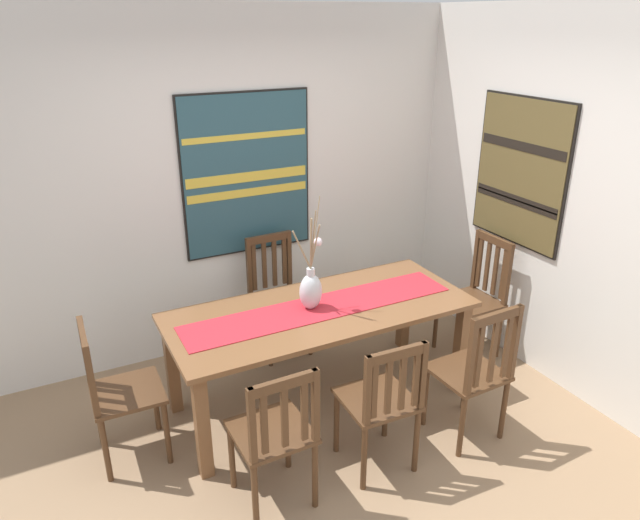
{
  "coord_description": "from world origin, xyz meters",
  "views": [
    {
      "loc": [
        -1.53,
        -2.48,
        2.6
      ],
      "look_at": [
        0.18,
        0.84,
        1.04
      ],
      "focal_mm": 32.82,
      "sensor_mm": 36.0,
      "label": 1
    }
  ],
  "objects_px": {
    "chair_3": "(382,401)",
    "chair_4": "(476,295)",
    "chair_5": "(275,434)",
    "painting_on_back_wall": "(247,174)",
    "painting_on_side_wall": "(521,172)",
    "chair_2": "(117,391)",
    "chair_1": "(277,293)",
    "centerpiece_vase": "(311,288)",
    "dining_table": "(320,321)",
    "chair_0": "(474,371)"
  },
  "relations": [
    {
      "from": "chair_4",
      "to": "painting_on_side_wall",
      "type": "relative_size",
      "value": 0.89
    },
    {
      "from": "centerpiece_vase",
      "to": "chair_1",
      "type": "height_order",
      "value": "centerpiece_vase"
    },
    {
      "from": "chair_4",
      "to": "painting_on_side_wall",
      "type": "distance_m",
      "value": 1.03
    },
    {
      "from": "chair_2",
      "to": "chair_1",
      "type": "bearing_deg",
      "value": 29.6
    },
    {
      "from": "chair_0",
      "to": "chair_2",
      "type": "xyz_separation_m",
      "value": [
        -2.06,
        0.84,
        -0.01
      ]
    },
    {
      "from": "chair_3",
      "to": "painting_on_back_wall",
      "type": "height_order",
      "value": "painting_on_back_wall"
    },
    {
      "from": "chair_1",
      "to": "painting_on_back_wall",
      "type": "relative_size",
      "value": 0.76
    },
    {
      "from": "chair_1",
      "to": "chair_2",
      "type": "height_order",
      "value": "chair_1"
    },
    {
      "from": "dining_table",
      "to": "chair_1",
      "type": "xyz_separation_m",
      "value": [
        0.02,
        0.82,
        -0.14
      ]
    },
    {
      "from": "chair_3",
      "to": "chair_4",
      "type": "bearing_deg",
      "value": 29.68
    },
    {
      "from": "painting_on_back_wall",
      "to": "painting_on_side_wall",
      "type": "relative_size",
      "value": 1.15
    },
    {
      "from": "chair_5",
      "to": "painting_on_side_wall",
      "type": "bearing_deg",
      "value": 17.48
    },
    {
      "from": "chair_4",
      "to": "painting_on_side_wall",
      "type": "bearing_deg",
      "value": -11.45
    },
    {
      "from": "chair_0",
      "to": "chair_5",
      "type": "bearing_deg",
      "value": 178.09
    },
    {
      "from": "chair_1",
      "to": "chair_2",
      "type": "distance_m",
      "value": 1.6
    },
    {
      "from": "chair_2",
      "to": "painting_on_back_wall",
      "type": "bearing_deg",
      "value": 39.75
    },
    {
      "from": "dining_table",
      "to": "chair_4",
      "type": "bearing_deg",
      "value": 1.21
    },
    {
      "from": "painting_on_back_wall",
      "to": "centerpiece_vase",
      "type": "bearing_deg",
      "value": -88.67
    },
    {
      "from": "centerpiece_vase",
      "to": "chair_0",
      "type": "bearing_deg",
      "value": -48.13
    },
    {
      "from": "chair_3",
      "to": "chair_4",
      "type": "height_order",
      "value": "chair_4"
    },
    {
      "from": "chair_5",
      "to": "chair_4",
      "type": "bearing_deg",
      "value": 20.66
    },
    {
      "from": "dining_table",
      "to": "centerpiece_vase",
      "type": "xyz_separation_m",
      "value": [
        -0.06,
        0.02,
        0.25
      ]
    },
    {
      "from": "chair_0",
      "to": "chair_2",
      "type": "relative_size",
      "value": 1.05
    },
    {
      "from": "chair_3",
      "to": "chair_5",
      "type": "distance_m",
      "value": 0.68
    },
    {
      "from": "chair_0",
      "to": "painting_on_side_wall",
      "type": "height_order",
      "value": "painting_on_side_wall"
    },
    {
      "from": "dining_table",
      "to": "chair_4",
      "type": "xyz_separation_m",
      "value": [
        1.44,
        0.03,
        -0.14
      ]
    },
    {
      "from": "centerpiece_vase",
      "to": "dining_table",
      "type": "bearing_deg",
      "value": -20.84
    },
    {
      "from": "dining_table",
      "to": "painting_on_side_wall",
      "type": "xyz_separation_m",
      "value": [
        1.69,
        -0.02,
        0.86
      ]
    },
    {
      "from": "dining_table",
      "to": "chair_1",
      "type": "bearing_deg",
      "value": 88.48
    },
    {
      "from": "centerpiece_vase",
      "to": "chair_0",
      "type": "relative_size",
      "value": 0.79
    },
    {
      "from": "chair_2",
      "to": "chair_3",
      "type": "height_order",
      "value": "chair_2"
    },
    {
      "from": "chair_3",
      "to": "painting_on_back_wall",
      "type": "distance_m",
      "value": 2.12
    },
    {
      "from": "chair_2",
      "to": "chair_4",
      "type": "bearing_deg",
      "value": 0.0
    },
    {
      "from": "chair_1",
      "to": "painting_on_side_wall",
      "type": "height_order",
      "value": "painting_on_side_wall"
    },
    {
      "from": "dining_table",
      "to": "chair_3",
      "type": "bearing_deg",
      "value": -89.42
    },
    {
      "from": "chair_3",
      "to": "painting_on_back_wall",
      "type": "relative_size",
      "value": 0.72
    },
    {
      "from": "chair_5",
      "to": "painting_on_side_wall",
      "type": "relative_size",
      "value": 0.83
    },
    {
      "from": "chair_1",
      "to": "chair_4",
      "type": "bearing_deg",
      "value": -29.22
    },
    {
      "from": "centerpiece_vase",
      "to": "chair_0",
      "type": "distance_m",
      "value": 1.19
    },
    {
      "from": "centerpiece_vase",
      "to": "chair_3",
      "type": "relative_size",
      "value": 0.86
    },
    {
      "from": "chair_3",
      "to": "chair_5",
      "type": "relative_size",
      "value": 0.99
    },
    {
      "from": "chair_0",
      "to": "chair_2",
      "type": "bearing_deg",
      "value": 157.8
    },
    {
      "from": "chair_2",
      "to": "chair_3",
      "type": "distance_m",
      "value": 1.6
    },
    {
      "from": "painting_on_back_wall",
      "to": "painting_on_side_wall",
      "type": "height_order",
      "value": "painting_on_back_wall"
    },
    {
      "from": "chair_1",
      "to": "chair_3",
      "type": "distance_m",
      "value": 1.61
    },
    {
      "from": "painting_on_back_wall",
      "to": "chair_5",
      "type": "bearing_deg",
      "value": -107.47
    },
    {
      "from": "centerpiece_vase",
      "to": "painting_on_back_wall",
      "type": "distance_m",
      "value": 1.21
    },
    {
      "from": "chair_1",
      "to": "painting_on_back_wall",
      "type": "height_order",
      "value": "painting_on_back_wall"
    },
    {
      "from": "chair_3",
      "to": "painting_on_side_wall",
      "type": "xyz_separation_m",
      "value": [
        1.68,
        0.76,
        1.02
      ]
    },
    {
      "from": "chair_1",
      "to": "painting_on_back_wall",
      "type": "bearing_deg",
      "value": 110.81
    }
  ]
}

